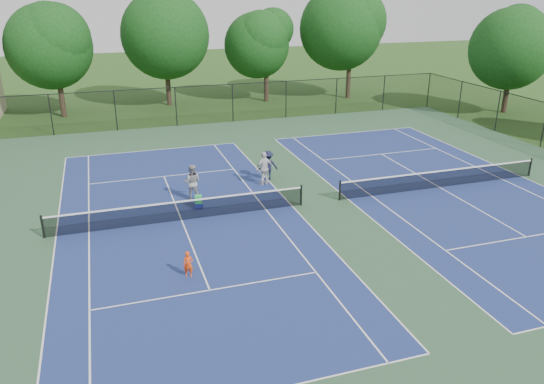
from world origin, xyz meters
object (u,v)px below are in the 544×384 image
object	(u,v)px
tree_side_e	(514,43)
child_player	(188,264)
ball_crate	(199,206)
tree_back_a	(54,42)
ball_hopper	(198,199)
tree_back_b	(164,30)
tree_back_d	(351,25)
bystander_b	(268,165)
tree_back_c	(266,41)
bystander_a	(264,168)
instructor	(192,182)

from	to	relation	value
tree_side_e	child_player	bearing A→B (deg)	-147.87
ball_crate	tree_back_a	bearing A→B (deg)	107.15
ball_hopper	tree_back_a	bearing A→B (deg)	107.15
tree_back_b	tree_side_e	bearing A→B (deg)	-23.96
ball_crate	tree_side_e	bearing A→B (deg)	23.86
tree_back_b	ball_hopper	xyz separation A→B (m)	(-1.96, -24.81, -6.12)
tree_back_d	bystander_b	world-z (taller)	tree_back_d
tree_side_e	child_player	size ratio (longest dim) A/B	8.59
tree_side_e	ball_hopper	xyz separation A→B (m)	(-28.96, -12.81, -5.33)
tree_back_c	bystander_a	world-z (taller)	tree_back_c
tree_back_d	bystander_a	xyz separation A→B (m)	(-14.90, -20.60, -5.89)
child_player	bystander_b	size ratio (longest dim) A/B	0.62
ball_crate	ball_hopper	xyz separation A→B (m)	(0.00, 0.00, 0.34)
tree_back_b	instructor	size ratio (longest dim) A/B	5.37
bystander_a	child_player	bearing A→B (deg)	42.16
tree_back_a	bystander_a	world-z (taller)	tree_back_a
tree_back_a	bystander_a	distance (m)	23.95
tree_back_d	instructor	world-z (taller)	tree_back_d
child_player	instructor	xyz separation A→B (m)	(1.52, 7.63, 0.42)
tree_back_b	tree_side_e	distance (m)	29.56
instructor	ball_hopper	distance (m)	1.34
child_player	ball_crate	size ratio (longest dim) A/B	2.51
child_player	tree_back_b	bearing A→B (deg)	97.39
tree_back_b	ball_hopper	distance (m)	25.63
bystander_b	ball_crate	bearing A→B (deg)	41.92
tree_back_c	bystander_a	size ratio (longest dim) A/B	4.50
tree_back_a	tree_back_c	size ratio (longest dim) A/B	1.09
tree_back_b	instructor	distance (m)	24.31
instructor	ball_crate	bearing A→B (deg)	111.50
tree_back_a	bystander_b	world-z (taller)	tree_back_a
tree_side_e	bystander_a	world-z (taller)	tree_side_e
tree_back_c	child_player	bearing A→B (deg)	-112.56
instructor	ball_crate	distance (m)	1.49
child_player	ball_crate	bearing A→B (deg)	89.93
child_player	instructor	bearing A→B (deg)	92.62
tree_back_a	child_player	size ratio (longest dim) A/B	8.86
tree_back_d	ball_crate	distance (m)	30.40
child_player	tree_back_d	bearing A→B (deg)	68.73
ball_hopper	instructor	bearing A→B (deg)	92.88
tree_back_d	bystander_a	world-z (taller)	tree_back_d
bystander_b	instructor	bearing A→B (deg)	28.92
tree_back_b	bystander_a	distance (m)	23.39
tree_back_b	tree_back_c	distance (m)	9.12
tree_back_b	child_player	world-z (taller)	tree_back_b
tree_back_d	tree_side_e	bearing A→B (deg)	-45.00
tree_back_d	tree_side_e	size ratio (longest dim) A/B	1.17
tree_back_b	ball_crate	xyz separation A→B (m)	(-1.96, -24.81, -6.46)
tree_back_a	tree_back_b	size ratio (longest dim) A/B	0.91
instructor	bystander_b	size ratio (longest dim) A/B	1.11
ball_crate	ball_hopper	bearing A→B (deg)	0.00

